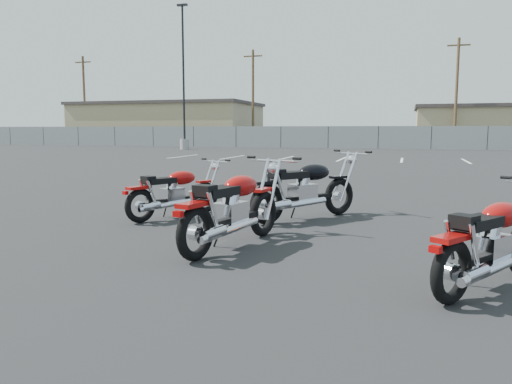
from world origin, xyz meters
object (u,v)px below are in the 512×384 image
(motorcycle_front_red, at_px, (174,192))
(motorcycle_third_red, at_px, (233,208))
(motorcycle_rear_red, at_px, (492,242))
(motorcycle_second_black, at_px, (305,189))

(motorcycle_front_red, distance_m, motorcycle_third_red, 2.47)
(motorcycle_rear_red, bearing_deg, motorcycle_second_black, 127.61)
(motorcycle_second_black, bearing_deg, motorcycle_rear_red, -52.39)
(motorcycle_third_red, xyz_separation_m, motorcycle_rear_red, (2.93, -0.89, -0.06))
(motorcycle_second_black, relative_size, motorcycle_third_red, 0.92)
(motorcycle_front_red, bearing_deg, motorcycle_second_black, 12.70)
(motorcycle_second_black, height_order, motorcycle_third_red, motorcycle_second_black)
(motorcycle_second_black, xyz_separation_m, motorcycle_third_red, (-0.50, -2.27, -0.01))
(motorcycle_second_black, distance_m, motorcycle_third_red, 2.33)
(motorcycle_rear_red, bearing_deg, motorcycle_third_red, 163.12)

